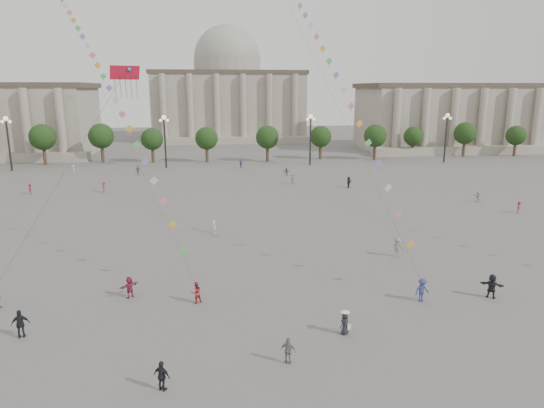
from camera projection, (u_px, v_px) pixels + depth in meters
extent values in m
plane|color=#565351|center=(298.00, 322.00, 33.60)|extent=(360.00, 360.00, 0.00)
cube|color=gray|center=(508.00, 118.00, 132.42)|extent=(80.00, 22.00, 16.00)
cube|color=#473E34|center=(511.00, 86.00, 130.43)|extent=(81.60, 22.44, 1.20)
cube|color=gray|center=(535.00, 149.00, 121.49)|extent=(84.00, 4.00, 2.00)
cube|color=gray|center=(228.00, 107.00, 156.78)|extent=(46.00, 30.00, 20.00)
cube|color=#473E34|center=(228.00, 73.00, 154.32)|extent=(46.92, 30.60, 1.20)
cube|color=gray|center=(231.00, 140.00, 142.45)|extent=(48.30, 4.00, 2.00)
cylinder|color=gray|center=(227.00, 67.00, 153.88)|extent=(21.00, 21.00, 5.00)
sphere|color=gray|center=(227.00, 59.00, 153.30)|extent=(21.00, 21.00, 21.00)
cylinder|color=#392C1C|center=(41.00, 156.00, 103.47)|extent=(0.70, 0.70, 3.52)
sphere|color=black|center=(39.00, 139.00, 102.61)|extent=(5.12, 5.12, 5.12)
cylinder|color=#392C1C|center=(99.00, 155.00, 104.90)|extent=(0.70, 0.70, 3.52)
sphere|color=black|center=(97.00, 138.00, 104.05)|extent=(5.12, 5.12, 5.12)
cylinder|color=#392C1C|center=(155.00, 154.00, 106.34)|extent=(0.70, 0.70, 3.52)
sphere|color=black|center=(154.00, 138.00, 105.48)|extent=(5.12, 5.12, 5.12)
cylinder|color=#392C1C|center=(210.00, 153.00, 107.77)|extent=(0.70, 0.70, 3.52)
sphere|color=black|center=(210.00, 137.00, 106.92)|extent=(5.12, 5.12, 5.12)
cylinder|color=#392C1C|center=(264.00, 153.00, 109.21)|extent=(0.70, 0.70, 3.52)
sphere|color=black|center=(264.00, 136.00, 108.35)|extent=(5.12, 5.12, 5.12)
cylinder|color=#392C1C|center=(316.00, 152.00, 110.64)|extent=(0.70, 0.70, 3.52)
sphere|color=black|center=(316.00, 136.00, 109.79)|extent=(5.12, 5.12, 5.12)
cylinder|color=#392C1C|center=(367.00, 151.00, 112.08)|extent=(0.70, 0.70, 3.52)
sphere|color=black|center=(368.00, 135.00, 111.22)|extent=(5.12, 5.12, 5.12)
cylinder|color=#392C1C|center=(416.00, 150.00, 113.51)|extent=(0.70, 0.70, 3.52)
sphere|color=black|center=(417.00, 134.00, 112.66)|extent=(5.12, 5.12, 5.12)
cylinder|color=#392C1C|center=(465.00, 149.00, 114.94)|extent=(0.70, 0.70, 3.52)
sphere|color=black|center=(466.00, 134.00, 114.09)|extent=(5.12, 5.12, 5.12)
cylinder|color=#392C1C|center=(512.00, 149.00, 116.38)|extent=(0.70, 0.70, 3.52)
sphere|color=black|center=(513.00, 133.00, 115.53)|extent=(5.12, 5.12, 5.12)
cylinder|color=#262628|center=(9.00, 145.00, 94.63)|extent=(0.36, 0.36, 10.00)
sphere|color=#FFE5B2|center=(6.00, 119.00, 93.43)|extent=(0.90, 0.90, 0.90)
sphere|color=#FFE5B2|center=(2.00, 122.00, 93.48)|extent=(0.60, 0.60, 0.60)
sphere|color=#FFE5B2|center=(10.00, 122.00, 93.65)|extent=(0.60, 0.60, 0.60)
cylinder|color=#262628|center=(165.00, 143.00, 98.22)|extent=(0.36, 0.36, 10.00)
sphere|color=#FFE5B2|center=(164.00, 117.00, 97.02)|extent=(0.90, 0.90, 0.90)
sphere|color=#FFE5B2|center=(160.00, 120.00, 97.07)|extent=(0.60, 0.60, 0.60)
sphere|color=#FFE5B2|center=(168.00, 120.00, 97.24)|extent=(0.60, 0.60, 0.60)
cylinder|color=#262628|center=(310.00, 141.00, 101.81)|extent=(0.36, 0.36, 10.00)
sphere|color=#FFE5B2|center=(311.00, 116.00, 100.60)|extent=(0.90, 0.90, 0.90)
sphere|color=#FFE5B2|center=(307.00, 119.00, 100.66)|extent=(0.60, 0.60, 0.60)
sphere|color=#FFE5B2|center=(314.00, 119.00, 100.83)|extent=(0.60, 0.60, 0.60)
cylinder|color=#262628|center=(446.00, 140.00, 105.39)|extent=(0.36, 0.36, 10.00)
sphere|color=#FFE5B2|center=(448.00, 115.00, 104.19)|extent=(0.90, 0.90, 0.90)
sphere|color=#FFE5B2|center=(444.00, 118.00, 104.24)|extent=(0.60, 0.60, 0.60)
sphere|color=#FFE5B2|center=(450.00, 118.00, 104.41)|extent=(0.60, 0.60, 0.60)
imported|color=navy|center=(241.00, 164.00, 99.08)|extent=(0.99, 0.82, 1.58)
imported|color=maroon|center=(30.00, 189.00, 74.28)|extent=(0.75, 1.14, 1.66)
imported|color=black|center=(492.00, 286.00, 37.35)|extent=(1.80, 1.43, 1.92)
imported|color=#B3B4AF|center=(292.00, 179.00, 82.52)|extent=(1.57, 1.46, 1.76)
imported|color=slate|center=(397.00, 247.00, 46.51)|extent=(1.33, 0.89, 1.91)
imported|color=#BBBBB6|center=(478.00, 197.00, 69.27)|extent=(1.46, 1.05, 1.52)
imported|color=maroon|center=(519.00, 207.00, 62.92)|extent=(1.11, 1.12, 1.56)
imported|color=black|center=(349.00, 182.00, 79.11)|extent=(1.43, 1.68, 1.82)
imported|color=white|center=(74.00, 169.00, 93.21)|extent=(0.63, 0.68, 1.56)
imported|color=slate|center=(287.00, 172.00, 90.00)|extent=(1.49, 0.89, 1.53)
imported|color=silver|center=(214.00, 227.00, 54.20)|extent=(0.54, 0.64, 1.49)
imported|color=#595A5D|center=(138.00, 170.00, 90.93)|extent=(1.11, 0.84, 1.75)
imported|color=#9F352B|center=(104.00, 187.00, 75.71)|extent=(1.00, 1.23, 1.66)
imported|color=black|center=(162.00, 376.00, 25.84)|extent=(1.08, 0.88, 1.71)
imported|color=#972942|center=(130.00, 287.00, 37.45)|extent=(1.50, 1.43, 1.70)
imported|color=slate|center=(288.00, 351.00, 28.41)|extent=(1.04, 0.78, 1.64)
imported|color=black|center=(21.00, 324.00, 31.36)|extent=(1.20, 0.71, 1.91)
imported|color=#9F2B2E|center=(196.00, 292.00, 36.49)|extent=(1.00, 0.92, 1.66)
imported|color=navy|center=(422.00, 290.00, 36.72)|extent=(1.31, 0.93, 1.83)
imported|color=black|center=(345.00, 323.00, 31.85)|extent=(0.88, 0.84, 1.52)
cone|color=white|center=(345.00, 311.00, 31.65)|extent=(0.52, 0.52, 0.14)
cylinder|color=white|center=(345.00, 312.00, 31.66)|extent=(0.60, 0.60, 0.02)
cube|color=white|center=(349.00, 327.00, 31.78)|extent=(0.22, 0.10, 0.35)
cube|color=red|center=(125.00, 73.00, 36.57)|extent=(2.23, 1.30, 1.02)
cube|color=#198E38|center=(120.00, 69.00, 36.43)|extent=(0.40, 0.31, 0.34)
cube|color=#1E36A3|center=(129.00, 69.00, 36.51)|extent=(0.40, 0.31, 0.34)
sphere|color=gold|center=(120.00, 69.00, 36.39)|extent=(0.20, 0.20, 0.20)
sphere|color=gold|center=(129.00, 69.00, 36.47)|extent=(0.20, 0.20, 0.20)
cylinder|color=#3F3F3F|center=(61.00, 179.00, 35.99)|extent=(0.02, 0.02, 18.53)
cylinder|color=#3F3F3F|center=(91.00, 67.00, 55.38)|extent=(0.02, 0.02, 65.08)
cube|color=#56BB66|center=(184.00, 251.00, 37.57)|extent=(0.76, 0.25, 0.76)
cube|color=gold|center=(173.00, 225.00, 38.89)|extent=(0.76, 0.25, 0.76)
cube|color=pink|center=(163.00, 201.00, 40.23)|extent=(0.76, 0.25, 0.76)
cube|color=silver|center=(154.00, 181.00, 41.60)|extent=(0.76, 0.25, 0.76)
cube|color=#9C65CB|center=(145.00, 162.00, 42.98)|extent=(0.76, 0.25, 0.76)
cube|color=#56BB66|center=(137.00, 145.00, 44.36)|extent=(0.76, 0.25, 0.76)
cube|color=gold|center=(129.00, 129.00, 45.76)|extent=(0.76, 0.25, 0.76)
cube|color=pink|center=(122.00, 114.00, 47.16)|extent=(0.76, 0.25, 0.76)
cube|color=silver|center=(115.00, 101.00, 48.57)|extent=(0.76, 0.25, 0.76)
cube|color=#9C65CB|center=(109.00, 88.00, 49.98)|extent=(0.76, 0.25, 0.76)
cube|color=#56BB66|center=(103.00, 76.00, 51.40)|extent=(0.76, 0.25, 0.76)
cube|color=gold|center=(98.00, 65.00, 52.82)|extent=(0.76, 0.25, 0.76)
cube|color=pink|center=(92.00, 55.00, 54.24)|extent=(0.76, 0.25, 0.76)
cube|color=silver|center=(87.00, 46.00, 55.67)|extent=(0.76, 0.25, 0.76)
cube|color=#9C65CB|center=(82.00, 37.00, 57.09)|extent=(0.76, 0.25, 0.76)
cube|color=#56BB66|center=(78.00, 28.00, 58.53)|extent=(0.76, 0.25, 0.76)
cube|color=gold|center=(74.00, 20.00, 59.96)|extent=(0.76, 0.25, 0.76)
cube|color=pink|center=(69.00, 13.00, 61.40)|extent=(0.76, 0.25, 0.76)
cube|color=silver|center=(66.00, 6.00, 62.84)|extent=(0.76, 0.25, 0.76)
cylinder|color=#3F3F3F|center=(297.00, 22.00, 60.76)|extent=(0.02, 0.02, 77.02)
cube|color=gold|center=(411.00, 244.00, 37.92)|extent=(0.76, 0.25, 0.76)
cube|color=pink|center=(399.00, 214.00, 39.36)|extent=(0.76, 0.25, 0.76)
cube|color=silver|center=(388.00, 188.00, 40.84)|extent=(0.76, 0.25, 0.76)
cube|color=#9C65CB|center=(378.00, 164.00, 42.34)|extent=(0.76, 0.25, 0.76)
cube|color=#56BB66|center=(368.00, 143.00, 43.86)|extent=(0.76, 0.25, 0.76)
cube|color=gold|center=(360.00, 124.00, 45.38)|extent=(0.76, 0.25, 0.76)
cube|color=pink|center=(351.00, 106.00, 46.92)|extent=(0.76, 0.25, 0.76)
cube|color=silver|center=(343.00, 90.00, 48.46)|extent=(0.76, 0.25, 0.76)
cube|color=#9C65CB|center=(336.00, 75.00, 50.01)|extent=(0.76, 0.25, 0.76)
cube|color=#56BB66|center=(329.00, 61.00, 51.56)|extent=(0.76, 0.25, 0.76)
cube|color=gold|center=(323.00, 48.00, 53.12)|extent=(0.76, 0.25, 0.76)
cube|color=pink|center=(317.00, 37.00, 54.69)|extent=(0.76, 0.25, 0.76)
cube|color=silver|center=(311.00, 26.00, 56.26)|extent=(0.76, 0.25, 0.76)
cube|color=#9C65CB|center=(305.00, 15.00, 57.83)|extent=(0.76, 0.25, 0.76)
cube|color=#56BB66|center=(300.00, 6.00, 59.40)|extent=(0.76, 0.25, 0.76)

